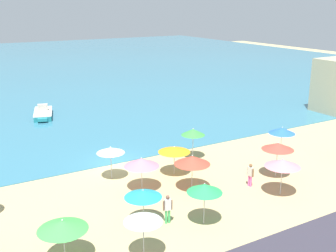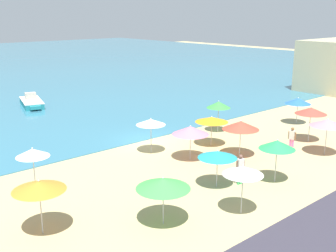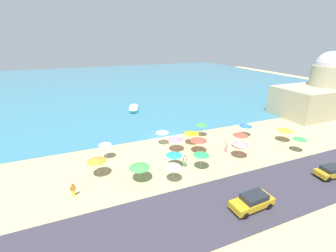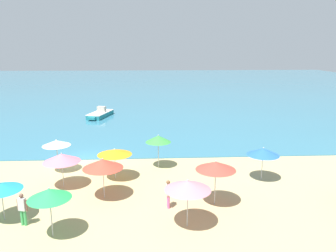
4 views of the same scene
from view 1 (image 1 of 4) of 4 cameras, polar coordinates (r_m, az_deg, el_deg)
ground_plane at (r=33.30m, az=-6.97°, el=-5.11°), size 160.00×160.00×0.00m
beach_umbrella_0 at (r=30.45m, az=0.85°, el=-3.21°), size 2.35×2.35×2.17m
beach_umbrella_2 at (r=20.77m, az=-3.39°, el=-12.31°), size 1.92×1.92×2.45m
beach_umbrella_3 at (r=33.54m, az=3.42°, el=-0.82°), size 1.90×1.90×2.55m
beach_umbrella_6 at (r=28.01m, az=-3.60°, el=-4.93°), size 2.39×2.39×2.31m
beach_umbrella_8 at (r=21.17m, az=-14.09°, el=-12.89°), size 2.45×2.45×2.27m
beach_umbrella_9 at (r=28.12m, az=15.26°, el=-4.86°), size 2.33×2.33×2.53m
beach_umbrella_10 at (r=29.85m, az=-7.79°, el=-3.26°), size 1.99×1.99×2.44m
beach_umbrella_11 at (r=35.94m, az=15.19°, el=-0.60°), size 2.17×2.17×2.30m
beach_umbrella_12 at (r=23.83m, az=-3.39°, el=-9.17°), size 2.14×2.14×2.13m
beach_umbrella_13 at (r=30.84m, az=14.66°, el=-2.67°), size 2.28×2.28×2.66m
beach_umbrella_14 at (r=27.87m, az=3.31°, el=-4.62°), size 2.41×2.41×2.50m
beach_umbrella_15 at (r=23.76m, az=4.98°, el=-8.40°), size 2.02×2.02×2.52m
bather_1 at (r=24.27m, az=-0.05°, el=-10.99°), size 0.56×0.30×1.74m
bather_2 at (r=29.40m, az=11.08°, el=-6.37°), size 0.26×0.57×1.64m
skiff_nearshore at (r=48.24m, az=-16.56°, el=1.64°), size 3.11×5.35×1.30m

